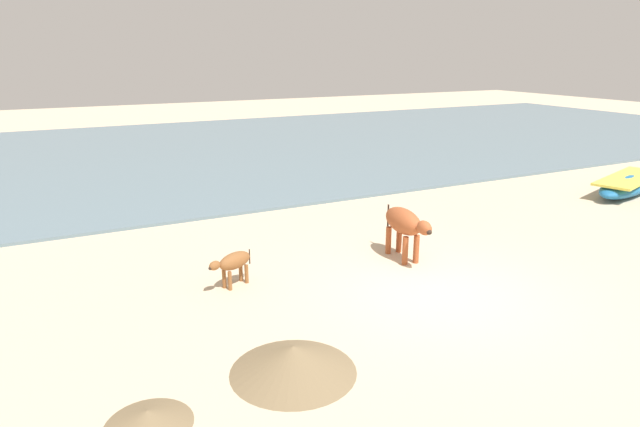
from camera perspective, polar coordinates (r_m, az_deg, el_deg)
ground at (r=10.28m, az=12.23°, el=-8.04°), size 80.00×80.00×0.00m
sea_water at (r=24.60m, az=-12.29°, el=6.39°), size 60.00×20.00×0.08m
fishing_boat_2 at (r=19.31m, az=29.35°, el=2.66°), size 4.02×2.22×0.73m
cow_adult_rust at (r=11.48m, az=8.76°, el=-1.05°), size 0.57×1.67×1.08m
calf_near_brown at (r=10.27m, az=-8.98°, el=-5.04°), size 0.96×0.59×0.65m
debris_pile_0 at (r=7.12m, az=-17.40°, el=-19.57°), size 1.48×1.48×0.20m
debris_pile_1 at (r=7.71m, az=-2.81°, el=-14.86°), size 2.14×2.14×0.39m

